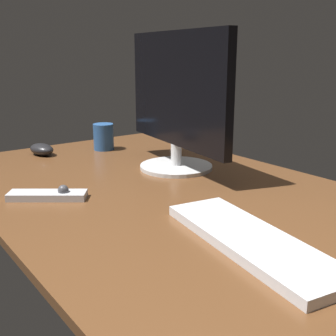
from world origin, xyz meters
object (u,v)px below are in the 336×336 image
keyboard (251,241)px  computer_mouse (42,149)px  coffee_mug (104,137)px  media_remote (49,195)px  monitor (176,99)px

keyboard → computer_mouse: 91.39cm
computer_mouse → coffee_mug: 21.88cm
media_remote → coffee_mug: bearing=84.0°
monitor → coffee_mug: (-35.91, -5.15, -16.26)cm
monitor → media_remote: 46.07cm
media_remote → coffee_mug: size_ratio=1.92×
coffee_mug → media_remote: bearing=-42.7°
monitor → keyboard: size_ratio=1.26×
computer_mouse → media_remote: size_ratio=0.59×
monitor → coffee_mug: size_ratio=5.45×
monitor → media_remote: size_ratio=2.84×
monitor → coffee_mug: bearing=-164.1°
monitor → keyboard: monitor is taller
computer_mouse → media_remote: computer_mouse is taller
monitor → keyboard: bearing=-15.6°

